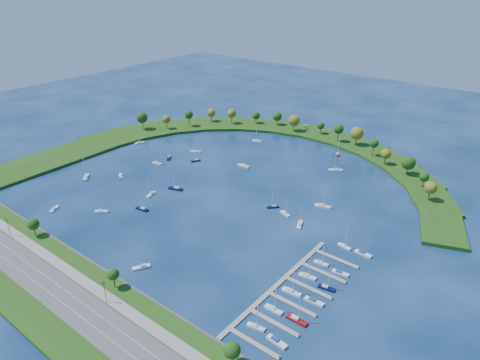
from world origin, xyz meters
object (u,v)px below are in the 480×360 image
Objects in this scene: docked_boat_1 at (277,341)px; docked_boat_3 at (297,319)px; moored_boat_1 at (141,267)px; docked_boat_2 at (273,309)px; dock_system at (292,291)px; moored_boat_14 at (176,188)px; moored_boat_20 at (101,211)px; moored_boat_19 at (285,213)px; moored_boat_2 at (336,170)px; moored_boat_10 at (338,154)px; moored_boat_17 at (151,194)px; moored_boat_4 at (300,224)px; moored_boat_9 at (195,151)px; moored_boat_5 at (323,206)px; harbor_tower at (305,127)px; docked_boat_4 at (291,291)px; moored_boat_18 at (273,206)px; docked_boat_7 at (327,287)px; docked_boat_10 at (344,246)px; moored_boat_3 at (257,140)px; moored_boat_7 at (54,208)px; moored_boat_15 at (169,157)px; moored_boat_8 at (142,208)px; docked_boat_11 at (363,253)px; docked_boat_0 at (256,326)px; moored_boat_16 at (121,175)px; docked_boat_8 at (321,263)px; moored_boat_13 at (86,177)px; moored_boat_0 at (196,160)px; moored_boat_6 at (157,163)px; moored_boat_12 at (244,165)px; moored_boat_11 at (140,142)px; docked_boat_9 at (340,273)px; docked_boat_6 at (307,276)px.

docked_boat_3 is at bearing 95.29° from docked_boat_1.
moored_boat_1 reaches higher than docked_boat_2.
dock_system is at bearing 127.87° from docked_boat_3.
moored_boat_20 is (-12.69, -46.03, -0.08)m from moored_boat_14.
moored_boat_2 is at bearing 113.25° from moored_boat_19.
docked_boat_1 is at bearing 162.85° from moored_boat_10.
moored_boat_17 is 1.09× the size of moored_boat_19.
moored_boat_9 is (-116.09, 41.03, 0.00)m from moored_boat_4.
moored_boat_5 is 23.94m from moored_boat_19.
moored_boat_10 is 126.09m from moored_boat_14.
docked_boat_4 is at bearing -61.00° from harbor_tower.
moored_boat_10 is 95.67m from moored_boat_18.
docked_boat_10 is at bearing 94.13° from docked_boat_7.
moored_boat_1 is 109.52m from moored_boat_5.
moored_boat_3 reaches higher than moored_boat_7.
moored_boat_8 is at bearing -6.91° from moored_boat_15.
moored_boat_5 is 104.14m from moored_boat_8.
docked_boat_3 is 57.92m from docked_boat_11.
moored_boat_5 is at bearing 94.54° from docked_boat_0.
docked_boat_11 is (12.36, 58.66, -0.27)m from docked_boat_2.
moored_boat_16 is (-9.82, -61.57, -0.05)m from moored_boat_9.
moored_boat_16 is (-51.42, -152.04, -3.14)m from harbor_tower.
docked_boat_7 is (10.51, 25.20, -0.02)m from docked_boat_2.
docked_boat_8 is (-10.49, 14.18, -0.02)m from docked_boat_7.
moored_boat_13 is at bearing 171.58° from docked_boat_4.
moored_boat_5 is 116.98m from moored_boat_9.
moored_boat_0 is (-29.59, -102.84, -3.14)m from harbor_tower.
moored_boat_3 is 113.32m from moored_boat_16.
docked_boat_4 reaches higher than moored_boat_6.
moored_boat_12 is (8.65, 83.78, 0.04)m from moored_boat_8.
moored_boat_10 is 185.58m from docked_boat_0.
moored_boat_1 is at bearing 131.42° from moored_boat_4.
moored_boat_12 is at bearing 164.71° from docked_boat_10.
moored_boat_6 is 12.12m from moored_boat_15.
moored_boat_11 reaches higher than docked_boat_9.
moored_boat_18 is 0.81× the size of docked_boat_4.
moored_boat_3 is 0.97× the size of docked_boat_6.
moored_boat_1 reaches higher than moored_boat_0.
moored_boat_9 is at bearing 143.40° from docked_boat_4.
moored_boat_1 is 86.19m from moored_boat_19.
moored_boat_9 is 160.90m from docked_boat_6.
moored_boat_17 is 1.46× the size of docked_boat_9.
moored_boat_8 is at bearing -101.36° from moored_boat_1.
moored_boat_18 is (140.93, -19.43, -0.03)m from moored_boat_11.
docked_boat_11 is at bearing 165.84° from moored_boat_14.
moored_boat_10 is 98.99m from moored_boat_19.
docked_boat_6 reaches higher than docked_boat_11.
docked_boat_3 is at bearing -144.41° from moored_boat_13.
docked_boat_1 reaches higher than docked_boat_9.
docked_boat_8 is (0.01, 51.45, -0.02)m from docked_boat_0.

